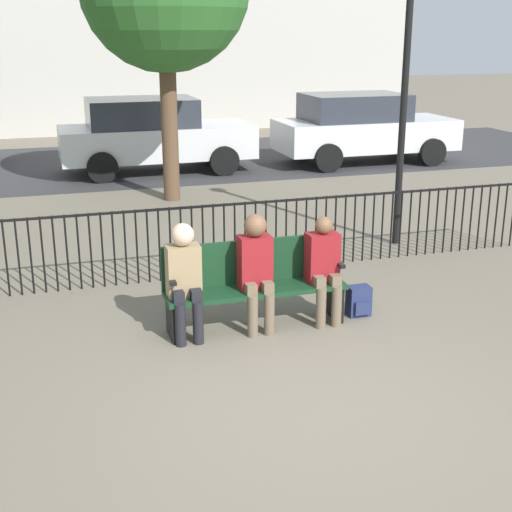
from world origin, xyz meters
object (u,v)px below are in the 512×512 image
Objects in this scene: park_bench at (254,281)px; seated_person_2 at (324,264)px; seated_person_1 at (256,265)px; parked_car_0 at (362,127)px; seated_person_0 at (184,274)px; lamp_post at (406,64)px; parked_car_1 at (153,134)px; backpack at (359,301)px.

seated_person_2 is at bearing -10.10° from park_bench.
parked_car_0 reaches higher than seated_person_1.
lamp_post reaches higher than seated_person_0.
parked_car_0 is (5.30, 8.57, 0.34)m from park_bench.
parked_car_0 is (5.32, 8.70, 0.13)m from seated_person_1.
seated_person_2 is (0.74, -0.13, 0.15)m from park_bench.
parked_car_1 is at bearing 82.60° from seated_person_0.
lamp_post is at bearing 54.35° from backpack.
seated_person_0 is at bearing 179.89° from seated_person_2.
seated_person_0 is (-0.77, -0.13, 0.19)m from park_bench.
seated_person_0 reaches higher than park_bench.
seated_person_1 is 0.32× the size of lamp_post.
seated_person_1 is at bearing -121.43° from parked_car_0.
seated_person_2 is (1.51, -0.00, -0.04)m from seated_person_0.
seated_person_1 reaches higher than seated_person_2.
lamp_post is 7.28m from parked_car_1.
seated_person_2 is 0.66m from backpack.
backpack is at bearing 0.82° from seated_person_0.
parked_car_1 is at bearing 87.41° from park_bench.
lamp_post reaches higher than park_bench.
seated_person_0 is 9.11m from parked_car_1.
park_bench is at bearing -92.59° from parked_car_1.
seated_person_1 is at bearing 179.64° from seated_person_2.
park_bench reaches higher than backpack.
parked_car_1 reaches higher than seated_person_0.
seated_person_2 is at bearing -87.85° from parked_car_1.
lamp_post is 6.93m from parked_car_0.
parked_car_1 is (-0.79, 9.01, 0.68)m from backpack.
seated_person_2 is (0.76, -0.00, -0.06)m from seated_person_1.
seated_person_0 is 1.51m from seated_person_2.
parked_car_1 reaches higher than park_bench.
seated_person_2 is 3.79m from lamp_post.
backpack is (1.96, 0.03, -0.53)m from seated_person_0.
lamp_post reaches higher than backpack.
parked_car_0 is (4.56, 8.71, 0.19)m from seated_person_2.
parked_car_1 reaches higher than seated_person_2.
seated_person_1 is at bearing -178.76° from backpack.
lamp_post reaches higher than seated_person_2.
seated_person_2 is 3.47× the size of backpack.
backpack is at bearing 3.94° from seated_person_2.
seated_person_0 is at bearing -179.18° from backpack.
parked_car_1 is (0.42, 9.03, 0.13)m from seated_person_1.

